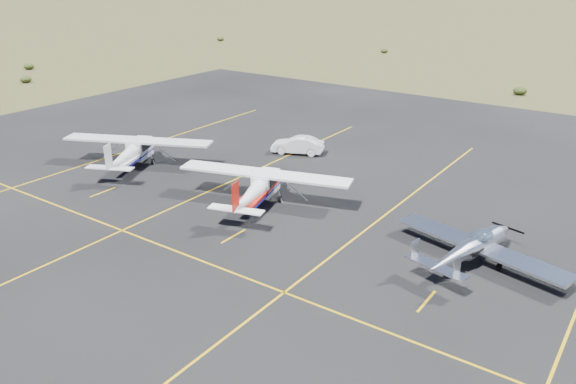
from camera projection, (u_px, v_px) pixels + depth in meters
ground at (384, 253)px, 28.61m from camera, size 1600.00×1600.00×0.00m
apron at (274, 219)px, 32.34m from camera, size 72.00×72.00×0.02m
aircraft_low_wing at (473, 247)px, 27.15m from camera, size 6.68×9.14×1.98m
aircraft_cessna at (258, 188)px, 33.64m from camera, size 7.32×10.81×2.76m
aircraft_plain at (132, 152)px, 40.02m from camera, size 8.10×10.63×2.80m
sedan at (298, 145)px, 43.37m from camera, size 2.80×4.24×1.32m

